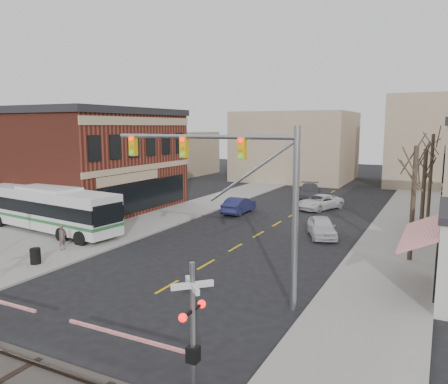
% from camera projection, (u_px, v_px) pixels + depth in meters
% --- Properties ---
extents(ground, '(160.00, 160.00, 0.00)m').
position_uv_depth(ground, '(143.00, 301.00, 20.06)').
color(ground, black).
rests_on(ground, ground).
extents(sidewalk_west, '(5.00, 60.00, 0.12)m').
position_uv_depth(sidewalk_west, '(191.00, 209.00, 41.94)').
color(sidewalk_west, gray).
rests_on(sidewalk_west, ground).
extents(sidewalk_east, '(5.00, 60.00, 0.12)m').
position_uv_depth(sidewalk_east, '(403.00, 230.00, 33.46)').
color(sidewalk_east, gray).
rests_on(sidewalk_east, ground).
extents(brick_building, '(30.40, 15.40, 9.60)m').
position_uv_depth(brick_building, '(27.00, 157.00, 45.50)').
color(brick_building, maroon).
rests_on(brick_building, ground).
extents(tree_east_a, '(0.28, 0.28, 6.75)m').
position_uv_depth(tree_east_a, '(413.00, 204.00, 25.44)').
color(tree_east_a, '#382B21').
rests_on(tree_east_a, sidewalk_east).
extents(tree_east_b, '(0.28, 0.28, 6.30)m').
position_uv_depth(tree_east_b, '(423.00, 194.00, 30.63)').
color(tree_east_b, '#382B21').
rests_on(tree_east_b, sidewalk_east).
extents(tree_east_c, '(0.28, 0.28, 7.20)m').
position_uv_depth(tree_east_c, '(431.00, 176.00, 37.53)').
color(tree_east_c, '#382B21').
rests_on(tree_east_c, sidewalk_east).
extents(transit_bus, '(13.06, 4.29, 3.30)m').
position_uv_depth(transit_bus, '(50.00, 208.00, 32.78)').
color(transit_bus, silver).
rests_on(transit_bus, ground).
extents(traffic_signal_mast, '(9.38, 0.30, 8.00)m').
position_uv_depth(traffic_signal_mast, '(239.00, 178.00, 19.45)').
color(traffic_signal_mast, gray).
rests_on(traffic_signal_mast, ground).
extents(rr_crossing_east, '(5.60, 1.36, 4.00)m').
position_uv_depth(rr_crossing_east, '(181.00, 324.00, 13.35)').
color(rr_crossing_east, gray).
rests_on(rr_crossing_east, ground).
extents(trash_bin, '(0.60, 0.60, 0.90)m').
position_uv_depth(trash_bin, '(35.00, 256.00, 25.11)').
color(trash_bin, black).
rests_on(trash_bin, sidewalk_west).
extents(car_a, '(3.33, 4.71, 1.49)m').
position_uv_depth(car_a, '(322.00, 227.00, 31.60)').
color(car_a, silver).
rests_on(car_a, ground).
extents(car_b, '(1.60, 4.55, 1.50)m').
position_uv_depth(car_b, '(239.00, 205.00, 40.22)').
color(car_b, '#1C1E46').
rests_on(car_b, ground).
extents(car_c, '(4.18, 5.62, 1.42)m').
position_uv_depth(car_c, '(320.00, 202.00, 42.05)').
color(car_c, silver).
rests_on(car_c, ground).
extents(car_d, '(3.87, 6.23, 1.68)m').
position_uv_depth(car_d, '(310.00, 192.00, 47.73)').
color(car_d, '#38393D').
rests_on(car_d, ground).
extents(pedestrian_near, '(0.42, 0.62, 1.64)m').
position_uv_depth(pedestrian_near, '(62.00, 237.00, 27.89)').
color(pedestrian_near, '#604F4D').
rests_on(pedestrian_near, sidewalk_west).
extents(pedestrian_far, '(1.00, 0.92, 1.65)m').
position_uv_depth(pedestrian_far, '(89.00, 227.00, 30.72)').
color(pedestrian_far, '#3A3A65').
rests_on(pedestrian_far, sidewalk_west).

